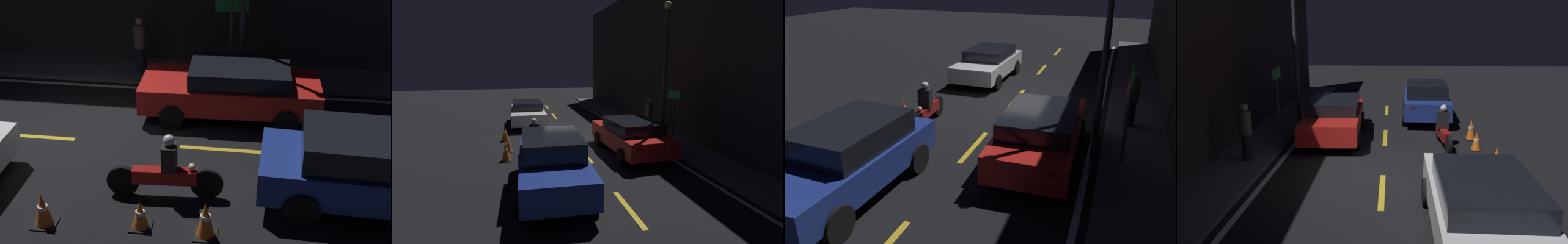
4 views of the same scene
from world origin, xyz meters
The scene contains 17 objects.
ground_plane centered at (0.00, 0.00, 0.00)m, with size 56.00×56.00×0.00m, color black.
raised_curb centered at (0.00, 4.08, 0.05)m, with size 28.00×1.68×0.11m.
lane_dash_a centered at (-10.00, 0.00, 0.00)m, with size 2.00×0.14×0.01m.
lane_dash_b centered at (-5.50, 0.00, 0.00)m, with size 2.00×0.14×0.01m.
lane_dash_c centered at (-1.00, 0.00, 0.00)m, with size 2.00×0.14×0.01m.
lane_dash_d centered at (3.50, 0.00, 0.00)m, with size 2.00×0.14×0.01m.
lane_solid_kerb centered at (0.00, 2.99, 0.00)m, with size 25.20×0.14×0.01m.
sedan_white centered at (-3.05, -1.85, 0.73)m, with size 4.34×1.96×1.33m.
taxi_red centered at (3.55, 1.79, 0.73)m, with size 4.47×2.06×1.35m.
sedan_blue centered at (6.44, -1.65, 0.83)m, with size 4.38×2.05×1.56m.
motorcycle centered at (2.51, -1.89, 0.56)m, with size 2.30×0.38×1.39m.
traffic_cone_near centered at (0.47, -3.05, 0.33)m, with size 0.44×0.44×0.68m.
traffic_cone_mid centered at (2.24, -2.90, 0.28)m, with size 0.40×0.40×0.58m.
traffic_cone_far centered at (3.44, -2.97, 0.36)m, with size 0.43×0.43×0.73m.
pedestrian centered at (0.73, 3.89, 0.94)m, with size 0.34×0.34×1.64m.
shop_sign centered at (3.35, 3.73, 1.80)m, with size 0.90×0.08×2.40m.
street_lamp centered at (3.68, 3.09, 3.24)m, with size 0.28×0.28×5.76m.
Camera 3 is at (12.14, 3.37, 4.49)m, focal length 35.00 mm.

